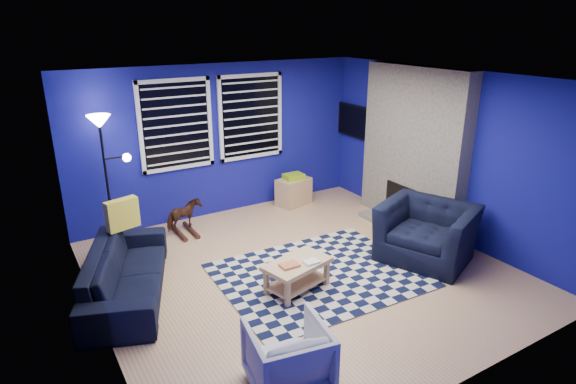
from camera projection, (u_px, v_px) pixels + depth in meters
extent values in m
plane|color=tan|center=(302.00, 271.00, 6.36)|extent=(5.00, 5.00, 0.00)
plane|color=white|center=(304.00, 78.00, 5.52)|extent=(5.00, 5.00, 0.00)
plane|color=navy|center=(221.00, 141.00, 7.95)|extent=(5.00, 0.00, 5.00)
plane|color=navy|center=(89.00, 223.00, 4.72)|extent=(0.00, 5.00, 5.00)
plane|color=navy|center=(444.00, 154.00, 7.16)|extent=(0.00, 5.00, 5.00)
cube|color=gray|center=(413.00, 148.00, 7.50)|extent=(0.26, 2.00, 2.50)
cube|color=black|center=(402.00, 204.00, 7.73)|extent=(0.04, 0.70, 0.60)
cube|color=gray|center=(394.00, 223.00, 7.77)|extent=(0.50, 1.20, 0.08)
cube|color=black|center=(176.00, 125.00, 7.45)|extent=(1.05, 0.02, 1.30)
cube|color=white|center=(172.00, 80.00, 7.21)|extent=(1.17, 0.05, 0.06)
cube|color=white|center=(179.00, 167.00, 7.67)|extent=(1.17, 0.05, 0.06)
cube|color=black|center=(251.00, 117.00, 8.09)|extent=(1.05, 0.02, 1.30)
cube|color=white|center=(250.00, 75.00, 7.85)|extent=(1.17, 0.05, 0.06)
cube|color=white|center=(252.00, 156.00, 8.31)|extent=(1.17, 0.05, 0.06)
cube|color=black|center=(357.00, 122.00, 8.69)|extent=(0.06, 1.00, 0.58)
cube|color=black|center=(355.00, 122.00, 8.68)|extent=(0.01, 0.92, 0.50)
cube|color=black|center=(319.00, 275.00, 6.25)|extent=(2.58, 2.10, 0.02)
imported|color=black|center=(126.00, 272.00, 5.72)|extent=(2.22, 1.49, 0.60)
imported|color=black|center=(427.00, 232.00, 6.58)|extent=(1.51, 1.43, 0.78)
imported|color=gray|center=(288.00, 357.00, 4.26)|extent=(0.79, 0.81, 0.64)
imported|color=#4A2E17|center=(184.00, 215.00, 7.38)|extent=(0.41, 0.61, 0.47)
cube|color=tan|center=(297.00, 264.00, 5.79)|extent=(0.90, 0.65, 0.05)
cube|color=tan|center=(297.00, 282.00, 5.88)|extent=(0.81, 0.56, 0.03)
cube|color=#C46538|center=(290.00, 265.00, 5.68)|extent=(0.25, 0.21, 0.03)
cube|color=silver|center=(311.00, 262.00, 5.76)|extent=(0.21, 0.17, 0.03)
cube|color=tan|center=(280.00, 292.00, 5.55)|extent=(0.07, 0.07, 0.32)
cube|color=tan|center=(328.00, 277.00, 5.88)|extent=(0.07, 0.07, 0.32)
cube|color=tan|center=(265.00, 279.00, 5.84)|extent=(0.07, 0.07, 0.32)
cube|color=tan|center=(312.00, 265.00, 6.17)|extent=(0.07, 0.07, 0.32)
cube|color=tan|center=(294.00, 192.00, 8.60)|extent=(0.65, 0.51, 0.48)
cube|color=black|center=(294.00, 192.00, 8.60)|extent=(0.57, 0.46, 0.38)
cube|color=#94C016|center=(294.00, 176.00, 8.50)|extent=(0.39, 0.33, 0.09)
cylinder|color=black|center=(115.00, 241.00, 7.18)|extent=(0.24, 0.24, 0.03)
cylinder|color=black|center=(107.00, 185.00, 6.88)|extent=(0.04, 0.04, 1.78)
cone|color=white|center=(99.00, 122.00, 6.57)|extent=(0.32, 0.32, 0.18)
sphere|color=white|center=(127.00, 158.00, 6.86)|extent=(0.12, 0.12, 0.12)
cube|color=yellow|center=(122.00, 214.00, 6.12)|extent=(0.44, 0.23, 0.40)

